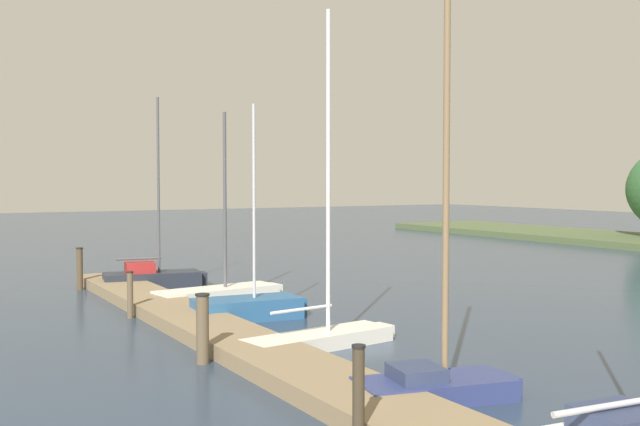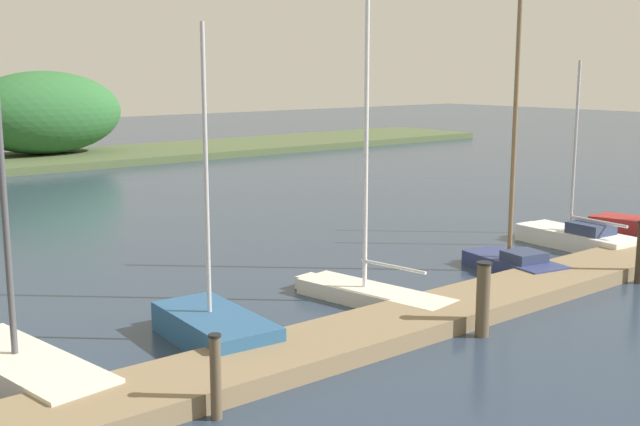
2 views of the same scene
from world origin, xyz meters
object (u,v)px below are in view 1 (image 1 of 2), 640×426
at_px(mooring_piling_3, 358,398).
at_px(sailboat_2, 252,307).
at_px(mooring_piling_0, 80,269).
at_px(mooring_piling_1, 130,295).
at_px(sailboat_3, 325,332).
at_px(sailboat_4, 438,374).
at_px(sailboat_0, 155,277).
at_px(sailboat_1, 222,291).
at_px(mooring_piling_2, 203,328).

bearing_deg(mooring_piling_3, sailboat_2, 163.90).
height_order(mooring_piling_0, mooring_piling_1, mooring_piling_0).
bearing_deg(mooring_piling_3, mooring_piling_1, 179.87).
distance_m(sailboat_3, mooring_piling_3, 6.93).
bearing_deg(sailboat_4, sailboat_3, 96.75).
relative_size(sailboat_0, sailboat_2, 1.14).
height_order(sailboat_1, mooring_piling_2, sailboat_1).
relative_size(mooring_piling_1, mooring_piling_3, 0.86).
bearing_deg(sailboat_0, mooring_piling_0, 172.14).
relative_size(mooring_piling_0, mooring_piling_1, 1.13).
height_order(sailboat_0, sailboat_4, sailboat_4).
xyz_separation_m(sailboat_3, mooring_piling_1, (-5.86, -2.98, 0.33)).
bearing_deg(sailboat_1, mooring_piling_3, -112.29).
bearing_deg(mooring_piling_2, mooring_piling_0, 179.71).
height_order(sailboat_2, mooring_piling_3, sailboat_2).
height_order(sailboat_4, mooring_piling_3, sailboat_4).
distance_m(sailboat_4, mooring_piling_0, 17.14).
distance_m(mooring_piling_1, mooring_piling_3, 12.09).
bearing_deg(sailboat_4, mooring_piling_1, 115.06).
relative_size(sailboat_1, mooring_piling_1, 4.58).
height_order(sailboat_1, sailboat_3, sailboat_3).
bearing_deg(sailboat_4, sailboat_0, 101.85).
height_order(sailboat_0, sailboat_2, sailboat_0).
bearing_deg(mooring_piling_2, sailboat_2, 144.39).
bearing_deg(mooring_piling_0, mooring_piling_3, 0.07).
xyz_separation_m(sailboat_1, sailboat_4, (12.32, -0.89, 0.17)).
distance_m(sailboat_0, mooring_piling_2, 11.91).
bearing_deg(sailboat_1, mooring_piling_2, -122.88).
bearing_deg(mooring_piling_1, sailboat_0, 156.49).
xyz_separation_m(sailboat_0, sailboat_4, (16.17, 0.18, 0.07)).
xyz_separation_m(sailboat_1, mooring_piling_2, (7.78, -3.61, 0.46)).
bearing_deg(sailboat_2, mooring_piling_2, -121.20).
relative_size(sailboat_2, mooring_piling_3, 3.88).
bearing_deg(sailboat_2, sailboat_3, -85.31).
height_order(sailboat_2, mooring_piling_0, sailboat_2).
bearing_deg(sailboat_3, mooring_piling_3, -124.74).
xyz_separation_m(sailboat_3, mooring_piling_3, (6.23, -3.00, 0.44)).
bearing_deg(sailboat_2, sailboat_1, 85.67).
bearing_deg(mooring_piling_3, sailboat_1, 165.72).
bearing_deg(mooring_piling_0, sailboat_4, 8.92).
height_order(sailboat_2, sailboat_4, sailboat_4).
xyz_separation_m(sailboat_3, sailboat_4, (4.72, -0.37, 0.12)).
bearing_deg(mooring_piling_2, mooring_piling_1, 178.92).
bearing_deg(mooring_piling_3, mooring_piling_2, -179.19).
bearing_deg(sailboat_3, mooring_piling_2, 174.34).
relative_size(sailboat_4, mooring_piling_2, 5.27).
bearing_deg(mooring_piling_3, mooring_piling_0, -179.93).
distance_m(mooring_piling_0, mooring_piling_3, 18.44).
bearing_deg(mooring_piling_0, mooring_piling_1, 0.45).
bearing_deg(sailboat_0, mooring_piling_1, -104.22).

